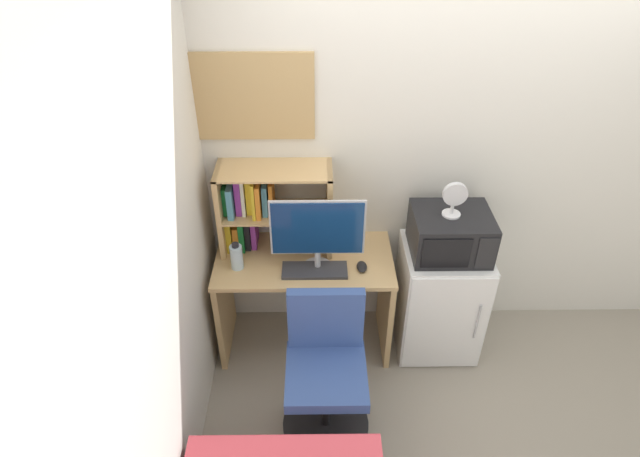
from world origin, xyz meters
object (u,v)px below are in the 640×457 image
Objects in this scene: mini_fridge at (439,299)px; microwave at (451,234)px; desk_chair at (326,375)px; computer_mouse at (362,267)px; desk_fan at (454,198)px; keyboard at (315,270)px; water_bottle at (237,257)px; hutch_bookshelf at (259,205)px; wall_corkboard at (251,97)px; monitor at (318,231)px.

microwave is at bearing 89.97° from mini_fridge.
desk_chair is at bearing -140.88° from mini_fridge.
microwave is at bearing 10.01° from computer_mouse.
desk_fan reaches higher than computer_mouse.
computer_mouse is 0.58m from microwave.
keyboard is 0.91m from mini_fridge.
water_bottle is at bearing -176.90° from mini_fridge.
hutch_bookshelf is at bearing 157.68° from computer_mouse.
water_bottle is at bearing -119.49° from hutch_bookshelf.
microwave is 1.44m from wall_corkboard.
wall_corkboard is (-1.17, 0.29, 0.50)m from desk_fan.
wall_corkboard reaches higher than microwave.
water_bottle reaches higher than keyboard.
monitor is 0.27m from keyboard.
water_bottle is at bearing 133.96° from desk_chair.
mini_fridge is 0.79m from desk_fan.
mini_fridge is 0.88× the size of desk_chair.
microwave is at bearing -7.94° from hutch_bookshelf.
mini_fridge is at bearing 39.12° from desk_chair.
wall_corkboard reaches higher than desk_chair.
monitor is 0.77× the size of wall_corkboard.
hutch_bookshelf is 1.75× the size of keyboard.
keyboard is 0.55× the size of wall_corkboard.
desk_chair is (-0.77, -0.63, -0.54)m from microwave.
monitor is at bearing 94.47° from desk_chair.
desk_chair is (0.04, -0.54, -0.62)m from monitor.
monitor is at bearing -174.06° from desk_fan.
keyboard is 2.18× the size of water_bottle.
hutch_bookshelf reaches higher than mini_fridge.
mini_fridge reaches higher than computer_mouse.
mini_fridge is 0.99m from desk_chair.
water_bottle is (-0.47, 0.05, 0.07)m from keyboard.
wall_corkboard is (-0.02, 0.12, 0.65)m from hutch_bookshelf.
computer_mouse is at bearing -169.99° from microwave.
desk_fan is (0.81, 0.11, 0.44)m from keyboard.
wall_corkboard is at bearing 166.13° from desk_fan.
monitor is at bearing -174.02° from mini_fridge.
monitor is 0.82m from microwave.
desk_chair is (-0.77, -0.62, -0.00)m from mini_fridge.
microwave is at bearing -13.45° from wall_corkboard.
keyboard is at bearing -120.53° from monitor.
computer_mouse is at bearing -170.24° from desk_fan.
mini_fridge is (1.30, 0.07, -0.43)m from water_bottle.
monitor is 0.83m from desk_chair.
wall_corkboard is (-0.37, 0.37, 0.67)m from monitor.
monitor is at bearing -173.81° from microwave.
computer_mouse is (0.63, -0.26, -0.28)m from hutch_bookshelf.
water_bottle reaches higher than desk_chair.
desk_fan is at bearing 7.98° from keyboard.
hutch_bookshelf is 0.35m from water_bottle.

